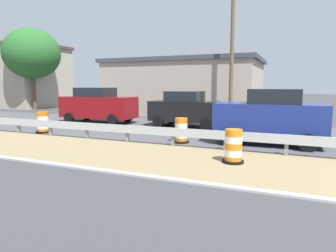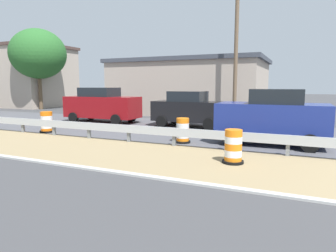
{
  "view_description": "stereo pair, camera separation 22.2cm",
  "coord_description": "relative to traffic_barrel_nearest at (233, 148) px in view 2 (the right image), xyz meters",
  "views": [
    {
      "loc": [
        -7.87,
        4.22,
        2.32
      ],
      "look_at": [
        0.76,
        7.86,
        1.04
      ],
      "focal_mm": 32.06,
      "sensor_mm": 36.0,
      "label": 1
    },
    {
      "loc": [
        -7.79,
        4.02,
        2.32
      ],
      "look_at": [
        0.76,
        7.86,
        1.04
      ],
      "focal_mm": 32.06,
      "sensor_mm": 36.0,
      "label": 2
    }
  ],
  "objects": [
    {
      "name": "traffic_barrel_nearest",
      "position": [
        0.0,
        0.0,
        0.0
      ],
      "size": [
        0.64,
        0.64,
        1.02
      ],
      "color": "orange",
      "rests_on": "ground"
    },
    {
      "name": "car_lead_far_lane",
      "position": [
        3.45,
        -0.77,
        0.63
      ],
      "size": [
        2.14,
        4.17,
        2.18
      ],
      "rotation": [
        0.0,
        0.0,
        1.59
      ],
      "color": "navy",
      "rests_on": "ground"
    },
    {
      "name": "utility_pole_near",
      "position": [
        10.06,
        2.09,
        3.89
      ],
      "size": [
        0.24,
        1.8,
        8.38
      ],
      "color": "brown",
      "rests_on": "ground"
    },
    {
      "name": "roadside_shop_far",
      "position": [
        15.35,
        26.75,
        2.8
      ],
      "size": [
        7.05,
        10.48,
        6.5
      ],
      "color": "#AD9E8E",
      "rests_on": "ground"
    },
    {
      "name": "roadside_shop_near",
      "position": [
        14.83,
        6.84,
        1.74
      ],
      "size": [
        7.64,
        12.21,
        4.38
      ],
      "color": "#AD9E8E",
      "rests_on": "ground"
    },
    {
      "name": "car_distant_a",
      "position": [
        6.68,
        9.7,
        0.63
      ],
      "size": [
        2.02,
        4.77,
        2.18
      ],
      "rotation": [
        0.0,
        0.0,
        -1.56
      ],
      "color": "maroon",
      "rests_on": "ground"
    },
    {
      "name": "tree_roadside",
      "position": [
        12.7,
        21.38,
        4.8
      ],
      "size": [
        5.2,
        5.2,
        7.61
      ],
      "color": "brown",
      "rests_on": "ground"
    },
    {
      "name": "car_mid_far_lane",
      "position": [
        7.04,
        3.94,
        0.54
      ],
      "size": [
        2.04,
        4.22,
        1.99
      ],
      "rotation": [
        0.0,
        0.0,
        -1.59
      ],
      "color": "black",
      "rests_on": "ground"
    },
    {
      "name": "traffic_barrel_mid",
      "position": [
        2.19,
        9.72,
        0.0
      ],
      "size": [
        0.71,
        0.71,
        1.03
      ],
      "color": "orange",
      "rests_on": "ground"
    },
    {
      "name": "traffic_barrel_close",
      "position": [
        2.39,
        2.56,
        -0.0
      ],
      "size": [
        0.64,
        0.64,
        1.01
      ],
      "color": "orange",
      "rests_on": "ground"
    }
  ]
}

